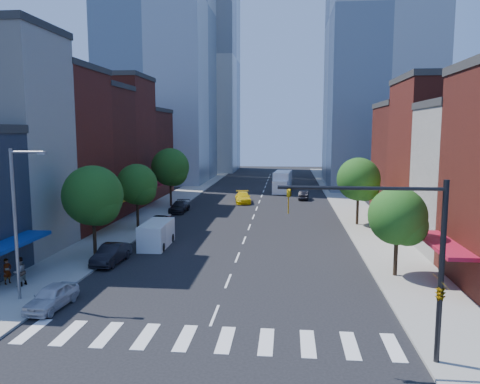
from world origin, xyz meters
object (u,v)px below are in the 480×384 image
Objects in this scene: parked_car_second at (111,254)px; cargo_van_near at (156,235)px; taxi at (243,198)px; traffic_car_oncoming at (304,195)px; pedestrian_near at (7,271)px; box_truck at (282,182)px; parked_car_third at (158,222)px; pedestrian_far at (20,272)px; cargo_van_far at (156,235)px; parked_car_front at (52,297)px; traffic_car_far at (287,185)px; parked_car_rear at (179,207)px.

cargo_van_near reaches higher than parked_car_second.
taxi is 9.65m from traffic_car_oncoming.
box_truck is at bearing 2.03° from pedestrian_near.
pedestrian_far reaches higher than parked_car_third.
cargo_van_far reaches higher than traffic_car_oncoming.
pedestrian_far is at bearing -114.34° from taxi.
parked_car_front reaches higher than traffic_car_oncoming.
traffic_car_far is 0.48× the size of box_truck.
parked_car_front is 0.76× the size of taxi.
traffic_car_far is (11.45, 43.34, -0.38)m from cargo_van_near.
box_truck is 52.74m from pedestrian_far.
traffic_car_oncoming is at bearing 17.47° from taxi.
traffic_car_oncoming is at bearing -5.28° from pedestrian_near.
parked_car_third is at bearing 7.05° from pedestrian_near.
box_truck reaches higher than traffic_car_far.
box_truck is at bearing 174.28° from pedestrian_far.
traffic_car_oncoming is 9.07m from box_truck.
traffic_car_far is at bearing 175.01° from pedestrian_far.
pedestrian_near is at bearing 149.37° from parked_car_front.
parked_car_rear is (0.00, 23.00, -0.05)m from parked_car_second.
cargo_van_near is at bearing 165.92° from pedestrian_far.
pedestrian_far is (-11.01, -37.57, 0.35)m from taxi.
box_truck is at bearing -63.14° from traffic_car_oncoming.
taxi is at bearing 70.24° from parked_car_third.
pedestrian_near is (-4.84, 3.43, 0.33)m from parked_car_front.
box_truck is at bearing 74.19° from cargo_van_near.
parked_car_front is 0.78× the size of cargo_van_far.
cargo_van_far reaches higher than parked_car_rear.
parked_car_third is 0.88× the size of taxi.
parked_car_rear is 11.12m from taxi.
cargo_van_far is at bearing 165.94° from pedestrian_far.
parked_car_third is 0.89× the size of cargo_van_far.
cargo_van_far is at bearing 86.94° from parked_car_front.
taxi is at bearing 78.25° from cargo_van_near.
parked_car_rear is 29.10m from traffic_car_far.
parked_car_second is 5.83m from cargo_van_near.
pedestrian_far is at bearing 145.42° from parked_car_front.
cargo_van_near reaches higher than pedestrian_far.
cargo_van_near is 13.16m from pedestrian_near.
cargo_van_far is 0.59× the size of box_truck.
traffic_car_oncoming is (15.94, 12.59, -0.04)m from parked_car_rear.
taxi is 2.72× the size of pedestrian_far.
parked_car_third is 19.55m from pedestrian_near.
parked_car_rear is at bearing 91.83° from parked_car_third.
cargo_van_far is (2.01, -17.52, 0.37)m from parked_car_rear.
cargo_van_near is 1.01× the size of cargo_van_far.
box_truck is at bearing 77.47° from parked_car_second.
parked_car_second is at bearing -100.72° from box_truck.
traffic_car_oncoming is (8.71, 4.15, -0.11)m from taxi.
parked_car_rear is at bearing 43.76° from traffic_car_oncoming.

